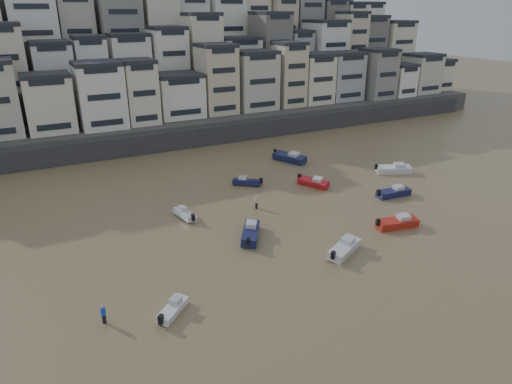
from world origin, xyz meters
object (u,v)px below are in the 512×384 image
boat_g (394,168)px  boat_b (397,221)px  person_blue (103,314)px  boat_c (251,231)px  boat_i (290,156)px  boat_e (313,182)px  boat_f (185,213)px  boat_h (247,181)px  boat_d (394,191)px  person_pink (256,202)px  boat_a (344,247)px  boat_j (173,308)px

boat_g → boat_b: bearing=-106.4°
boat_b → person_blue: person_blue is taller
boat_c → boat_i: boat_i is taller
boat_c → boat_e: boat_c is taller
boat_f → boat_h: 13.56m
boat_d → person_pink: person_pink is taller
boat_i → boat_f: bearing=-83.6°
boat_a → boat_j: size_ratio=1.41×
boat_e → boat_g: boat_g is taller
boat_b → boat_a: bearing=-156.3°
boat_f → boat_e: bearing=-95.0°
boat_c → boat_d: bearing=-53.9°
boat_b → boat_e: 15.81m
boat_b → boat_e: (-1.20, 15.76, -0.07)m
person_blue → boat_d: bearing=13.5°
boat_b → boat_j: size_ratio=1.40×
boat_b → boat_c: bearing=172.2°
boat_b → boat_d: size_ratio=1.03×
boat_f → boat_g: bearing=-98.7°
boat_b → boat_j: boat_b is taller
boat_e → person_pink: size_ratio=2.91×
boat_a → boat_i: (11.19, 29.38, 0.13)m
boat_d → boat_g: boat_g is taller
boat_f → boat_i: 26.64m
boat_i → boat_g: bearing=19.1°
boat_j → boat_c: bearing=-5.2°
boat_a → boat_j: bearing=157.5°
boat_a → person_blue: (-24.62, -0.13, 0.11)m
person_blue → boat_e: bearing=28.7°
boat_g → boat_h: (-22.76, 6.00, -0.19)m
boat_f → boat_d: bearing=-113.0°
boat_j → person_blue: size_ratio=2.27×
boat_g → person_blue: bearing=-134.7°
boat_j → person_pink: (16.40, 16.11, 0.33)m
boat_a → boat_d: boat_a is taller
boat_f → boat_g: boat_g is taller
boat_a → boat_f: boat_a is taller
boat_e → boat_j: boat_e is taller
boat_a → boat_b: (9.41, 2.12, -0.00)m
boat_i → boat_a: bearing=-44.1°
boat_e → boat_a: bearing=-50.0°
boat_j → boat_b: bearing=-35.4°
boat_c → boat_f: (-4.82, 8.46, -0.22)m
boat_j → boat_g: bearing=-19.0°
boat_a → person_blue: 24.62m
boat_g → boat_c: bearing=-137.4°
boat_i → person_pink: boat_i is taller
boat_d → person_blue: bearing=-161.8°
boat_h → boat_j: bearing=89.6°
boat_e → boat_g: 14.48m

